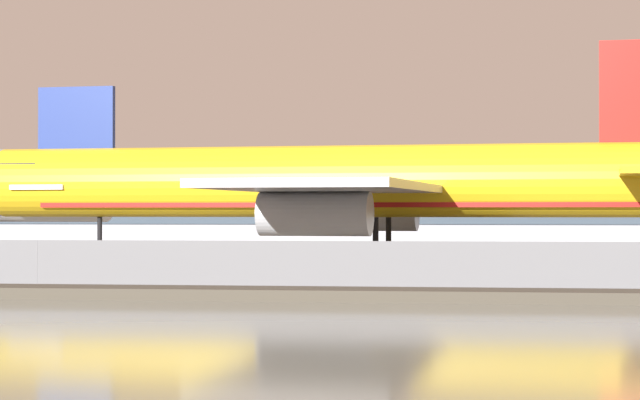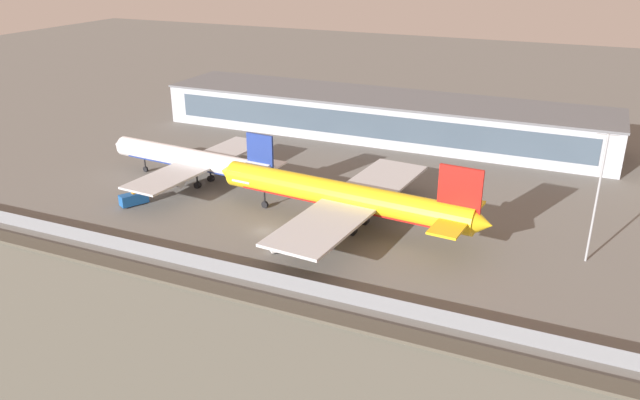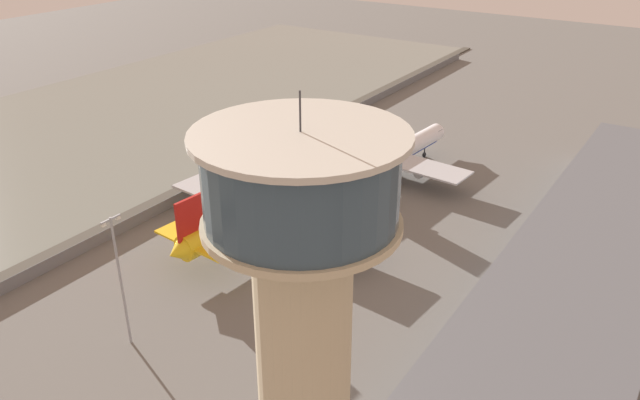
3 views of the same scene
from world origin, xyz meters
name	(u,v)px [view 1 (image 1 of 3)]	position (x,y,z in m)	size (l,w,h in m)	color
ground_plane	(131,274)	(0.00, 0.00, 0.00)	(500.00, 500.00, 0.00)	#66635E
shoreline_seawall	(1,291)	(0.00, -20.50, 0.25)	(320.00, 3.00, 0.50)	#474238
perimeter_fence	(37,265)	(0.00, -16.00, 1.21)	(280.00, 0.10, 2.41)	slate
cargo_jet_yellow	(345,184)	(12.17, 7.61, 5.54)	(52.41, 45.48, 14.52)	yellow
baggage_tug	(207,265)	(5.91, -5.56, 0.81)	(3.37, 3.42, 1.80)	white
terminal_building	(287,199)	(-0.69, 63.52, 5.15)	(114.59, 22.48, 10.29)	#9EA3AD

